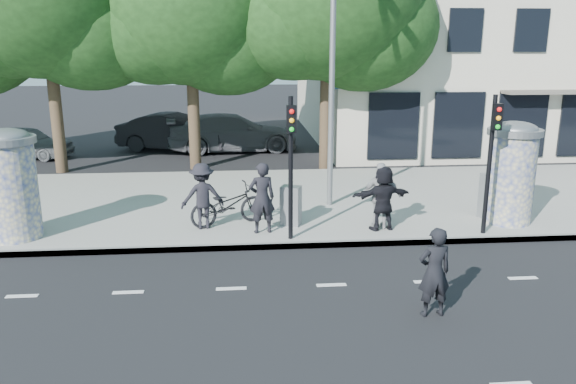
{
  "coord_description": "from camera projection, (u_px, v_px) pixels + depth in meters",
  "views": [
    {
      "loc": [
        -1.76,
        -8.89,
        4.67
      ],
      "look_at": [
        -0.69,
        3.5,
        1.4
      ],
      "focal_mm": 35.0,
      "sensor_mm": 36.0,
      "label": 1
    }
  ],
  "objects": [
    {
      "name": "ground",
      "position": [
        344.0,
        318.0,
        9.9
      ],
      "size": [
        120.0,
        120.0,
        0.0
      ],
      "primitive_type": "plane",
      "color": "black",
      "rests_on": "ground"
    },
    {
      "name": "sidewalk",
      "position": [
        299.0,
        200.0,
        17.11
      ],
      "size": [
        40.0,
        8.0,
        0.15
      ],
      "primitive_type": "cube",
      "color": "gray",
      "rests_on": "ground"
    },
    {
      "name": "curb",
      "position": [
        317.0,
        245.0,
        13.3
      ],
      "size": [
        40.0,
        0.1,
        0.16
      ],
      "primitive_type": "cube",
      "color": "slate",
      "rests_on": "ground"
    },
    {
      "name": "lane_dash_far",
      "position": [
        331.0,
        285.0,
        11.25
      ],
      "size": [
        32.0,
        0.12,
        0.01
      ],
      "primitive_type": "cube",
      "color": "silver",
      "rests_on": "ground"
    },
    {
      "name": "ad_column_left",
      "position": [
        10.0,
        182.0,
        13.25
      ],
      "size": [
        1.36,
        1.36,
        2.65
      ],
      "color": "beige",
      "rests_on": "sidewalk"
    },
    {
      "name": "ad_column_right",
      "position": [
        511.0,
        170.0,
        14.47
      ],
      "size": [
        1.36,
        1.36,
        2.65
      ],
      "color": "beige",
      "rests_on": "sidewalk"
    },
    {
      "name": "traffic_pole_near",
      "position": [
        291.0,
        154.0,
        12.94
      ],
      "size": [
        0.22,
        0.31,
        3.4
      ],
      "color": "black",
      "rests_on": "sidewalk"
    },
    {
      "name": "traffic_pole_far",
      "position": [
        492.0,
        151.0,
        13.34
      ],
      "size": [
        0.22,
        0.31,
        3.4
      ],
      "color": "black",
      "rests_on": "sidewalk"
    },
    {
      "name": "street_lamp",
      "position": [
        333.0,
        40.0,
        15.14
      ],
      "size": [
        0.25,
        0.93,
        8.0
      ],
      "color": "slate",
      "rests_on": "sidewalk"
    },
    {
      "name": "tree_near_left",
      "position": [
        189.0,
        5.0,
        20.31
      ],
      "size": [
        6.8,
        6.8,
        8.97
      ],
      "color": "#38281C",
      "rests_on": "ground"
    },
    {
      "name": "building",
      "position": [
        508.0,
        18.0,
        28.63
      ],
      "size": [
        20.3,
        15.85,
        12.0
      ],
      "color": "beige",
      "rests_on": "ground"
    },
    {
      "name": "ped_b",
      "position": [
        262.0,
        198.0,
        13.74
      ],
      "size": [
        0.7,
        0.52,
        1.77
      ],
      "primitive_type": "imported",
      "rotation": [
        0.0,
        0.0,
        3.29
      ],
      "color": "black",
      "rests_on": "sidewalk"
    },
    {
      "name": "ped_d",
      "position": [
        202.0,
        196.0,
        14.1
      ],
      "size": [
        1.19,
        0.84,
        1.68
      ],
      "primitive_type": "imported",
      "rotation": [
        0.0,
        0.0,
        3.36
      ],
      "color": "black",
      "rests_on": "sidewalk"
    },
    {
      "name": "ped_e",
      "position": [
        381.0,
        196.0,
        14.07
      ],
      "size": [
        1.02,
        0.61,
        1.69
      ],
      "primitive_type": "imported",
      "rotation": [
        0.0,
        0.0,
        3.1
      ],
      "color": "#9FA0A2",
      "rests_on": "sidewalk"
    },
    {
      "name": "ped_f",
      "position": [
        383.0,
        198.0,
        13.99
      ],
      "size": [
        1.59,
        0.79,
        1.64
      ],
      "primitive_type": "imported",
      "rotation": [
        0.0,
        0.0,
        3.31
      ],
      "color": "black",
      "rests_on": "sidewalk"
    },
    {
      "name": "man_road",
      "position": [
        434.0,
        272.0,
        9.81
      ],
      "size": [
        0.63,
        0.45,
        1.64
      ],
      "primitive_type": "imported",
      "rotation": [
        0.0,
        0.0,
        3.24
      ],
      "color": "black",
      "rests_on": "ground"
    },
    {
      "name": "bicycle",
      "position": [
        228.0,
        205.0,
        14.42
      ],
      "size": [
        1.42,
        2.16,
        1.07
      ],
      "primitive_type": "imported",
      "rotation": [
        0.0,
        0.0,
        1.95
      ],
      "color": "black",
      "rests_on": "sidewalk"
    },
    {
      "name": "cabinet_left",
      "position": [
        291.0,
        206.0,
        14.42
      ],
      "size": [
        0.59,
        0.52,
        1.03
      ],
      "primitive_type": "cube",
      "rotation": [
        0.0,
        0.0,
        -0.4
      ],
      "color": "slate",
      "rests_on": "sidewalk"
    },
    {
      "name": "cabinet_right",
      "position": [
        492.0,
        196.0,
        14.99
      ],
      "size": [
        0.67,
        0.56,
        1.22
      ],
      "primitive_type": "cube",
      "rotation": [
        0.0,
        0.0,
        0.27
      ],
      "color": "gray",
      "rests_on": "sidewalk"
    },
    {
      "name": "car_left",
      "position": [
        25.0,
        142.0,
        23.77
      ],
      "size": [
        2.55,
        4.23,
        1.35
      ],
      "primitive_type": "imported",
      "rotation": [
        0.0,
        0.0,
        1.31
      ],
      "color": "slate",
      "rests_on": "ground"
    },
    {
      "name": "car_mid",
      "position": [
        175.0,
        132.0,
        25.34
      ],
      "size": [
        3.11,
        5.35,
        1.67
      ],
      "primitive_type": "imported",
      "rotation": [
        0.0,
        0.0,
        1.29
      ],
      "color": "black",
      "rests_on": "ground"
    },
    {
      "name": "car_right",
      "position": [
        232.0,
        133.0,
        25.21
      ],
      "size": [
        3.0,
        6.01,
        1.68
      ],
      "primitive_type": "imported",
      "rotation": [
        0.0,
        0.0,
        1.69
      ],
      "color": "#57595E",
      "rests_on": "ground"
    }
  ]
}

